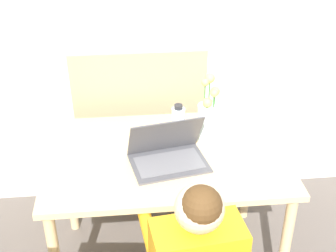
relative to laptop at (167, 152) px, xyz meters
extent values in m
cube|color=white|center=(0.16, 0.77, 0.45)|extent=(6.40, 0.05, 2.50)
cube|color=#D6B784|center=(0.00, 0.07, -0.07)|extent=(1.16, 0.78, 0.03)
cylinder|color=#D6B784|center=(-0.53, 0.41, -0.44)|extent=(0.05, 0.05, 0.71)
cylinder|color=#D6B784|center=(0.53, 0.41, -0.44)|extent=(0.05, 0.05, 0.71)
sphere|color=beige|center=(0.05, -0.60, 0.16)|extent=(0.18, 0.18, 0.18)
sphere|color=#4C3319|center=(0.05, -0.61, 0.18)|extent=(0.15, 0.15, 0.15)
cylinder|color=orange|center=(0.17, -0.37, -0.12)|extent=(0.08, 0.24, 0.06)
cylinder|color=orange|center=(-0.12, -0.41, -0.12)|extent=(0.08, 0.24, 0.06)
cube|color=#4C4C51|center=(0.01, -0.03, -0.05)|extent=(0.39, 0.30, 0.01)
cube|color=slate|center=(0.01, -0.03, -0.04)|extent=(0.33, 0.22, 0.00)
cube|color=#4C4C51|center=(-0.01, 0.04, 0.06)|extent=(0.37, 0.18, 0.22)
cube|color=silver|center=(-0.01, 0.04, 0.07)|extent=(0.33, 0.16, 0.19)
cylinder|color=silver|center=(0.22, 0.17, 0.05)|extent=(0.12, 0.12, 0.20)
cylinder|color=#3D7A38|center=(0.25, 0.18, 0.10)|extent=(0.01, 0.01, 0.23)
sphere|color=#EFDB66|center=(0.25, 0.18, 0.22)|extent=(0.05, 0.05, 0.05)
cylinder|color=#3D7A38|center=(0.23, 0.20, 0.13)|extent=(0.01, 0.01, 0.29)
sphere|color=#EFDB66|center=(0.23, 0.20, 0.28)|extent=(0.05, 0.05, 0.05)
cylinder|color=#3D7A38|center=(0.20, 0.18, 0.13)|extent=(0.01, 0.01, 0.28)
sphere|color=#EFDB66|center=(0.20, 0.18, 0.27)|extent=(0.04, 0.04, 0.04)
cylinder|color=#3D7A38|center=(0.21, 0.15, 0.08)|extent=(0.01, 0.01, 0.19)
sphere|color=#EFDB66|center=(0.21, 0.15, 0.17)|extent=(0.05, 0.05, 0.05)
cylinder|color=#3D7A38|center=(0.24, 0.15, 0.10)|extent=(0.01, 0.01, 0.23)
sphere|color=#EFDB66|center=(0.24, 0.15, 0.22)|extent=(0.04, 0.04, 0.04)
cylinder|color=silver|center=(0.07, 0.16, 0.04)|extent=(0.07, 0.07, 0.19)
cylinder|color=#262628|center=(0.07, 0.16, 0.15)|extent=(0.04, 0.04, 0.02)
cube|color=tan|center=(-0.10, 0.64, -0.26)|extent=(0.77, 0.17, 1.07)
camera|label=1|loc=(-0.18, -1.81, 1.22)|focal=50.00mm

